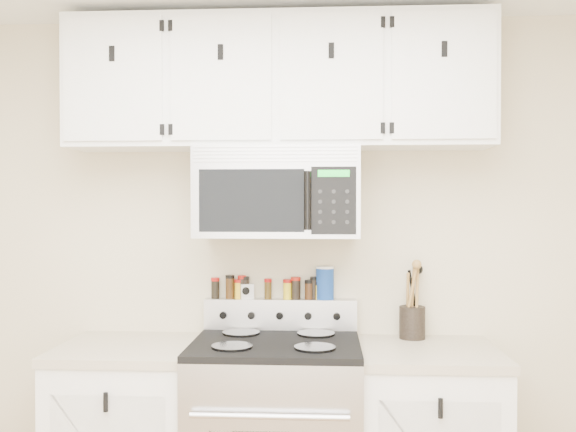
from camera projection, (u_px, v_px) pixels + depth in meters
The scene contains 17 objects.
back_wall at pixel (281, 268), 3.23m from camera, with size 3.50×0.01×2.50m, color #C3B492.
microwave at pixel (278, 192), 3.04m from camera, with size 0.76×0.44×0.42m.
upper_cabinets at pixel (278, 83), 3.05m from camera, with size 2.00×0.35×0.62m.
utensil_crock at pixel (412, 320), 3.12m from camera, with size 0.13×0.13×0.36m.
kitchen_timer at pixel (246, 291), 3.21m from camera, with size 0.06×0.05×0.07m, color silver.
salt_canister at pixel (325, 283), 3.19m from camera, with size 0.09×0.09×0.17m.
spice_jar_0 at pixel (215, 288), 3.22m from camera, with size 0.04×0.04×0.10m.
spice_jar_1 at pixel (230, 287), 3.22m from camera, with size 0.04×0.04×0.12m.
spice_jar_2 at pixel (239, 289), 3.21m from camera, with size 0.04×0.04×0.10m.
spice_jar_3 at pixel (242, 287), 3.21m from camera, with size 0.04×0.04×0.12m.
spice_jar_4 at pixel (245, 287), 3.21m from camera, with size 0.04×0.04×0.11m.
spice_jar_5 at pixel (268, 289), 3.20m from camera, with size 0.04×0.04×0.10m.
spice_jar_6 at pixel (287, 289), 3.20m from camera, with size 0.04×0.04×0.10m.
spice_jar_7 at pixel (296, 288), 3.20m from camera, with size 0.05×0.05×0.11m.
spice_jar_8 at pixel (309, 289), 3.19m from camera, with size 0.04×0.04×0.10m.
spice_jar_9 at pixel (314, 288), 3.19m from camera, with size 0.04×0.04×0.11m.
spice_jar_10 at pixel (318, 290), 3.19m from camera, with size 0.04×0.04×0.09m.
Camera 1 is at (0.22, -1.48, 1.57)m, focal length 40.00 mm.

